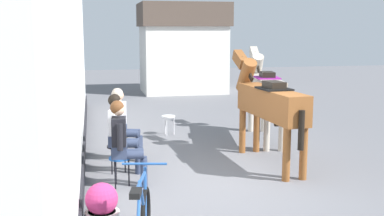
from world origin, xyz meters
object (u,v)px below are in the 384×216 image
(satchel_bag, at_px, (123,144))
(seated_visitor_near, at_px, (123,139))
(seated_visitor_middle, at_px, (120,129))
(flower_planter_near, at_px, (102,207))
(seated_visitor_far, at_px, (122,120))
(saddled_horse_near, at_px, (268,102))
(spare_stool_white, at_px, (168,118))
(saddled_horse_far, at_px, (265,89))

(satchel_bag, bearing_deg, seated_visitor_near, -174.31)
(seated_visitor_near, xyz_separation_m, seated_visitor_middle, (-0.00, 0.78, 0.00))
(flower_planter_near, bearing_deg, seated_visitor_far, 81.88)
(saddled_horse_near, bearing_deg, flower_planter_near, -140.21)
(saddled_horse_near, distance_m, spare_stool_white, 3.23)
(seated_visitor_far, bearing_deg, seated_visitor_middle, -96.56)
(seated_visitor_middle, relative_size, saddled_horse_far, 0.47)
(seated_visitor_far, bearing_deg, spare_stool_white, 59.28)
(saddled_horse_near, bearing_deg, satchel_bag, 147.50)
(seated_visitor_near, bearing_deg, saddled_horse_far, 39.14)
(seated_visitor_near, xyz_separation_m, spare_stool_white, (1.30, 3.64, -0.38))
(seated_visitor_far, bearing_deg, satchel_bag, 86.27)
(seated_visitor_near, distance_m, seated_visitor_middle, 0.78)
(flower_planter_near, distance_m, spare_stool_white, 5.65)
(saddled_horse_far, relative_size, flower_planter_near, 4.66)
(seated_visitor_far, distance_m, saddled_horse_far, 3.48)
(saddled_horse_far, bearing_deg, spare_stool_white, 156.29)
(seated_visitor_near, xyz_separation_m, flower_planter_near, (-0.39, -1.76, -0.44))
(flower_planter_near, bearing_deg, saddled_horse_near, 39.79)
(seated_visitor_near, bearing_deg, saddled_horse_near, 16.96)
(saddled_horse_near, bearing_deg, spare_stool_white, 116.73)
(seated_visitor_middle, relative_size, satchel_bag, 4.96)
(seated_visitor_middle, relative_size, flower_planter_near, 2.17)
(seated_visitor_far, distance_m, satchel_bag, 1.10)
(saddled_horse_near, bearing_deg, seated_visitor_far, 163.65)
(saddled_horse_far, height_order, spare_stool_white, saddled_horse_far)
(seated_visitor_far, relative_size, saddled_horse_near, 0.46)
(spare_stool_white, bearing_deg, seated_visitor_far, -120.72)
(spare_stool_white, bearing_deg, seated_visitor_middle, -114.56)
(saddled_horse_near, xyz_separation_m, flower_planter_near, (-3.10, -2.58, -0.82))
(seated_visitor_far, relative_size, spare_stool_white, 3.02)
(seated_visitor_near, relative_size, saddled_horse_near, 0.46)
(seated_visitor_far, height_order, spare_stool_white, seated_visitor_far)
(seated_visitor_far, xyz_separation_m, saddled_horse_far, (3.27, 1.13, 0.38))
(spare_stool_white, bearing_deg, satchel_bag, -134.57)
(seated_visitor_far, bearing_deg, seated_visitor_near, -93.24)
(flower_planter_near, bearing_deg, seated_visitor_middle, 81.38)
(saddled_horse_far, relative_size, satchel_bag, 10.64)
(seated_visitor_near, distance_m, spare_stool_white, 3.88)
(seated_visitor_middle, bearing_deg, seated_visitor_near, -89.74)
(seated_visitor_near, distance_m, seated_visitor_far, 1.60)
(seated_visitor_near, height_order, saddled_horse_near, saddled_horse_near)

